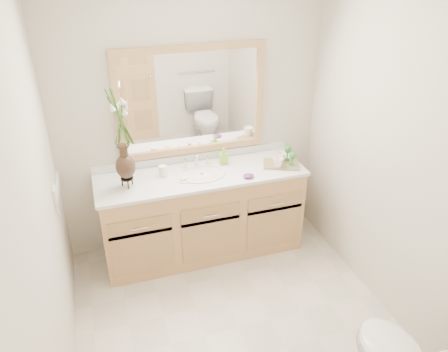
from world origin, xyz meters
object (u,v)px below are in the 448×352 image
object	(u,v)px
soap_bottle	(223,157)
tray	(281,164)
flower_vase	(121,127)
tumbler	(163,171)

from	to	relation	value
soap_bottle	tray	world-z (taller)	soap_bottle
flower_vase	tray	size ratio (longest dim) A/B	2.42
flower_vase	soap_bottle	world-z (taller)	flower_vase
tumbler	tray	world-z (taller)	tumbler
tumbler	soap_bottle	distance (m)	0.57
flower_vase	tumbler	size ratio (longest dim) A/B	8.27
soap_bottle	tray	size ratio (longest dim) A/B	0.44
flower_vase	soap_bottle	distance (m)	1.01
flower_vase	soap_bottle	size ratio (longest dim) A/B	5.55
flower_vase	tray	bearing A→B (deg)	-1.55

